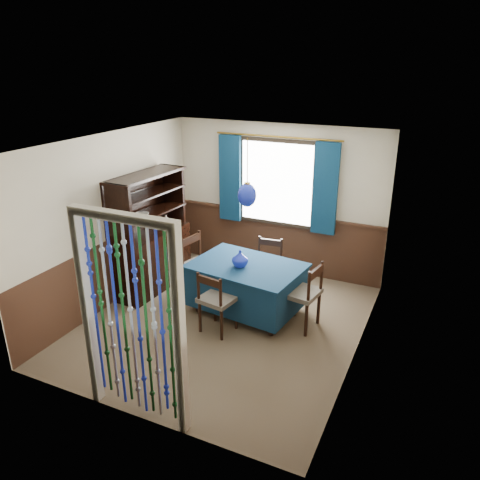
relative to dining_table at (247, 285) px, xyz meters
The scene contains 22 objects.
floor 0.63m from the dining_table, 108.21° to the right, with size 4.00×4.00×0.00m, color brown.
ceiling 2.12m from the dining_table, 108.21° to the right, with size 4.00×4.00×0.00m, color silver.
wall_back 1.77m from the dining_table, 95.29° to the left, with size 3.60×3.60×0.00m, color beige.
wall_front 2.58m from the dining_table, 93.39° to the right, with size 3.60×3.60×0.00m, color beige.
wall_left 2.16m from the dining_table, 167.26° to the right, with size 4.00×4.00×0.00m, color beige.
wall_right 1.90m from the dining_table, 14.87° to the right, with size 4.00×4.00×0.00m, color beige.
wainscot_back 1.55m from the dining_table, 95.34° to the left, with size 3.60×3.60×0.00m, color #3E2417.
wainscot_front 2.43m from the dining_table, 93.41° to the right, with size 3.60×3.60×0.00m, color #3E2417.
wainscot_left 1.98m from the dining_table, 167.17° to the right, with size 4.00×4.00×0.00m, color #3E2417.
wainscot_right 1.70m from the dining_table, 15.00° to the right, with size 4.00×4.00×0.00m, color #3E2417.
window 1.89m from the dining_table, 95.47° to the left, with size 1.32×0.12×1.42m, color black.
doorway 2.46m from the dining_table, 93.48° to the right, with size 1.16×0.12×2.18m, color silver, non-canonical shape.
dining_table is the anchor object (origin of this frame).
chair_near 0.67m from the dining_table, 102.16° to the right, with size 0.50×0.48×0.88m.
chair_far 0.67m from the dining_table, 85.72° to the left, with size 0.47×0.45×0.87m.
chair_left 0.87m from the dining_table, 169.52° to the left, with size 0.54×0.55×0.97m.
chair_right 0.86m from the dining_table, ahead, with size 0.51×0.53×0.94m.
sideboard 1.69m from the dining_table, behind, with size 0.58×1.44×1.85m.
pendant_lamp 1.32m from the dining_table, behind, with size 0.25×0.25×0.91m.
vase_table 0.43m from the dining_table, 126.94° to the right, with size 0.21×0.21×0.22m, color #17259E.
bowl_shelf 1.84m from the dining_table, behind, with size 0.24×0.24×0.06m, color beige.
vase_sideboard 1.79m from the dining_table, 164.28° to the left, with size 0.20×0.20×0.20m, color beige.
Camera 1 is at (2.58, -5.02, 3.43)m, focal length 35.00 mm.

